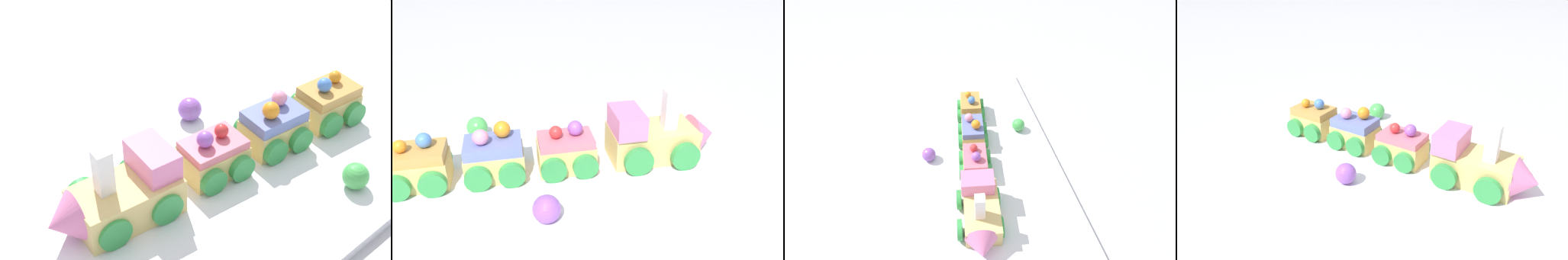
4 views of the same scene
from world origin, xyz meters
The scene contains 8 objects.
ground_plane centered at (0.00, 0.00, 0.00)m, with size 10.00×10.00×0.00m, color #B2B2B7.
display_board centered at (0.00, 0.00, 0.01)m, with size 0.61×0.35×0.01m, color white.
cake_train_locomotive centered at (0.12, -0.01, 0.04)m, with size 0.14×0.09×0.09m.
cake_car_strawberry centered at (0.01, 0.01, 0.03)m, with size 0.07×0.07×0.06m.
cake_car_blueberry centered at (-0.08, 0.02, 0.04)m, with size 0.07×0.07×0.06m.
cake_car_caramel centered at (-0.16, 0.03, 0.03)m, with size 0.07×0.07×0.06m.
gumball_purple centered at (-0.04, -0.08, 0.03)m, with size 0.03×0.03×0.03m, color #9956C6.
gumball_green centered at (-0.09, 0.12, 0.03)m, with size 0.03×0.03×0.03m, color #4CBC56.
Camera 3 is at (0.38, -0.06, 0.48)m, focal length 28.00 mm.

